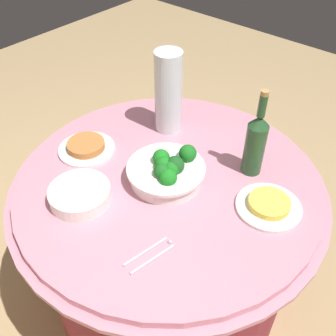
{
  "coord_description": "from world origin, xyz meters",
  "views": [
    {
      "loc": [
        -0.67,
        0.78,
        1.71
      ],
      "look_at": [
        0.0,
        0.0,
        0.79
      ],
      "focal_mm": 41.83,
      "sensor_mm": 36.0,
      "label": 1
    }
  ],
  "objects_px": {
    "food_plate_fried_egg": "(269,205)",
    "label_placard_front": "(261,133)",
    "broccoli_bowl": "(167,171)",
    "food_plate_peanuts": "(86,147)",
    "wine_bottle": "(255,143)",
    "serving_tongs": "(151,254)",
    "decorative_fruit_vase": "(168,96)",
    "plate_stack": "(80,194)"
  },
  "relations": [
    {
      "from": "food_plate_fried_egg",
      "to": "label_placard_front",
      "type": "relative_size",
      "value": 4.0
    },
    {
      "from": "broccoli_bowl",
      "to": "serving_tongs",
      "type": "xyz_separation_m",
      "value": [
        -0.18,
        0.28,
        -0.04
      ]
    },
    {
      "from": "label_placard_front",
      "to": "serving_tongs",
      "type": "bearing_deg",
      "value": 93.79
    },
    {
      "from": "broccoli_bowl",
      "to": "decorative_fruit_vase",
      "type": "bearing_deg",
      "value": -50.22
    },
    {
      "from": "wine_bottle",
      "to": "label_placard_front",
      "type": "relative_size",
      "value": 6.11
    },
    {
      "from": "plate_stack",
      "to": "food_plate_fried_egg",
      "type": "distance_m",
      "value": 0.64
    },
    {
      "from": "plate_stack",
      "to": "decorative_fruit_vase",
      "type": "distance_m",
      "value": 0.53
    },
    {
      "from": "plate_stack",
      "to": "decorative_fruit_vase",
      "type": "relative_size",
      "value": 0.62
    },
    {
      "from": "plate_stack",
      "to": "label_placard_front",
      "type": "distance_m",
      "value": 0.76
    },
    {
      "from": "broccoli_bowl",
      "to": "serving_tongs",
      "type": "distance_m",
      "value": 0.33
    },
    {
      "from": "broccoli_bowl",
      "to": "food_plate_peanuts",
      "type": "xyz_separation_m",
      "value": [
        0.35,
        0.08,
        -0.03
      ]
    },
    {
      "from": "decorative_fruit_vase",
      "to": "serving_tongs",
      "type": "distance_m",
      "value": 0.67
    },
    {
      "from": "serving_tongs",
      "to": "food_plate_fried_egg",
      "type": "height_order",
      "value": "food_plate_fried_egg"
    },
    {
      "from": "food_plate_fried_egg",
      "to": "label_placard_front",
      "type": "xyz_separation_m",
      "value": [
        0.22,
        -0.32,
        0.02
      ]
    },
    {
      "from": "wine_bottle",
      "to": "decorative_fruit_vase",
      "type": "bearing_deg",
      "value": -0.63
    },
    {
      "from": "serving_tongs",
      "to": "label_placard_front",
      "type": "bearing_deg",
      "value": -86.21
    },
    {
      "from": "decorative_fruit_vase",
      "to": "plate_stack",
      "type": "bearing_deg",
      "value": 95.18
    },
    {
      "from": "label_placard_front",
      "to": "food_plate_peanuts",
      "type": "bearing_deg",
      "value": 46.82
    },
    {
      "from": "plate_stack",
      "to": "wine_bottle",
      "type": "height_order",
      "value": "wine_bottle"
    },
    {
      "from": "wine_bottle",
      "to": "label_placard_front",
      "type": "height_order",
      "value": "wine_bottle"
    },
    {
      "from": "food_plate_peanuts",
      "to": "food_plate_fried_egg",
      "type": "bearing_deg",
      "value": -164.33
    },
    {
      "from": "serving_tongs",
      "to": "food_plate_peanuts",
      "type": "bearing_deg",
      "value": -20.75
    },
    {
      "from": "serving_tongs",
      "to": "wine_bottle",
      "type": "bearing_deg",
      "value": -92.59
    },
    {
      "from": "serving_tongs",
      "to": "plate_stack",
      "type": "bearing_deg",
      "value": -1.79
    },
    {
      "from": "food_plate_peanuts",
      "to": "decorative_fruit_vase",
      "type": "bearing_deg",
      "value": -113.85
    },
    {
      "from": "serving_tongs",
      "to": "food_plate_peanuts",
      "type": "xyz_separation_m",
      "value": [
        0.53,
        -0.2,
        0.01
      ]
    },
    {
      "from": "serving_tongs",
      "to": "broccoli_bowl",
      "type": "bearing_deg",
      "value": -57.54
    },
    {
      "from": "wine_bottle",
      "to": "food_plate_fried_egg",
      "type": "xyz_separation_m",
      "value": [
        -0.15,
        0.13,
        -0.12
      ]
    },
    {
      "from": "decorative_fruit_vase",
      "to": "broccoli_bowl",
      "type": "bearing_deg",
      "value": 129.78
    },
    {
      "from": "food_plate_peanuts",
      "to": "wine_bottle",
      "type": "bearing_deg",
      "value": -149.74
    },
    {
      "from": "decorative_fruit_vase",
      "to": "food_plate_peanuts",
      "type": "bearing_deg",
      "value": 66.15
    },
    {
      "from": "food_plate_fried_egg",
      "to": "label_placard_front",
      "type": "distance_m",
      "value": 0.38
    },
    {
      "from": "plate_stack",
      "to": "serving_tongs",
      "type": "bearing_deg",
      "value": 178.21
    },
    {
      "from": "serving_tongs",
      "to": "food_plate_fried_egg",
      "type": "xyz_separation_m",
      "value": [
        -0.17,
        -0.39,
        0.01
      ]
    },
    {
      "from": "food_plate_fried_egg",
      "to": "food_plate_peanuts",
      "type": "relative_size",
      "value": 1.0
    },
    {
      "from": "wine_bottle",
      "to": "food_plate_fried_egg",
      "type": "distance_m",
      "value": 0.22
    },
    {
      "from": "decorative_fruit_vase",
      "to": "label_placard_front",
      "type": "relative_size",
      "value": 6.18
    },
    {
      "from": "decorative_fruit_vase",
      "to": "food_plate_fried_egg",
      "type": "height_order",
      "value": "decorative_fruit_vase"
    },
    {
      "from": "decorative_fruit_vase",
      "to": "food_plate_fried_egg",
      "type": "bearing_deg",
      "value": 166.79
    },
    {
      "from": "wine_bottle",
      "to": "food_plate_peanuts",
      "type": "bearing_deg",
      "value": 30.26
    },
    {
      "from": "broccoli_bowl",
      "to": "food_plate_peanuts",
      "type": "bearing_deg",
      "value": 12.34
    },
    {
      "from": "broccoli_bowl",
      "to": "food_plate_fried_egg",
      "type": "height_order",
      "value": "broccoli_bowl"
    }
  ]
}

